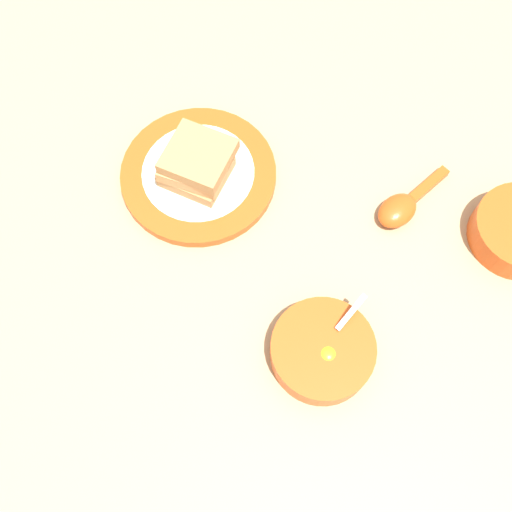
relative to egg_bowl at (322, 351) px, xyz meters
The scene contains 5 objects.
ground_plane 0.11m from the egg_bowl, 164.52° to the left, with size 3.00×3.00×0.00m, color tan.
egg_bowl is the anchor object (origin of this frame).
toast_plate 0.31m from the egg_bowl, 141.53° to the right, with size 0.22×0.22×0.02m.
toast_sandwich 0.31m from the egg_bowl, 141.15° to the right, with size 0.11×0.11×0.06m.
soup_spoon 0.24m from the egg_bowl, 155.84° to the left, with size 0.12×0.11×0.03m.
Camera 1 is at (0.30, -0.09, 0.76)m, focal length 42.00 mm.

